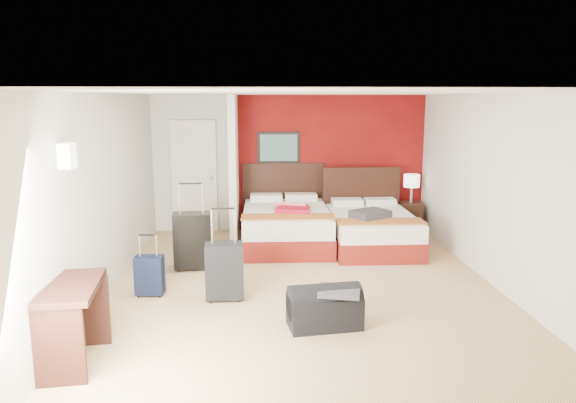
{
  "coord_description": "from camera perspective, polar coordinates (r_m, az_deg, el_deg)",
  "views": [
    {
      "loc": [
        -0.59,
        -6.68,
        2.43
      ],
      "look_at": [
        -0.16,
        0.8,
        1.0
      ],
      "focal_mm": 33.68,
      "sensor_mm": 36.0,
      "label": 1
    }
  ],
  "objects": [
    {
      "name": "ground",
      "position": [
        7.13,
        1.71,
        -9.12
      ],
      "size": [
        6.5,
        6.5,
        0.0
      ],
      "primitive_type": "plane",
      "color": "#D2B581",
      "rests_on": "ground"
    },
    {
      "name": "room_walls",
      "position": [
        8.22,
        -8.91,
        2.47
      ],
      "size": [
        5.02,
        6.52,
        2.5
      ],
      "color": "silver",
      "rests_on": "ground"
    },
    {
      "name": "red_accent_panel",
      "position": [
        10.07,
        4.42,
        4.04
      ],
      "size": [
        3.5,
        0.04,
        2.5
      ],
      "primitive_type": "cube",
      "color": "maroon",
      "rests_on": "ground"
    },
    {
      "name": "partition_wall",
      "position": [
        9.37,
        -5.75,
        3.52
      ],
      "size": [
        0.12,
        1.2,
        2.5
      ],
      "primitive_type": "cube",
      "color": "silver",
      "rests_on": "ground"
    },
    {
      "name": "entry_door",
      "position": [
        10.04,
        -9.87,
        2.61
      ],
      "size": [
        0.82,
        0.06,
        2.05
      ],
      "primitive_type": "cube",
      "color": "silver",
      "rests_on": "ground"
    },
    {
      "name": "bed_left",
      "position": [
        9.06,
        -0.21,
        -2.75
      ],
      "size": [
        1.45,
        2.06,
        0.61
      ],
      "primitive_type": "cube",
      "rotation": [
        0.0,
        0.0,
        -0.01
      ],
      "color": "silver",
      "rests_on": "ground"
    },
    {
      "name": "bed_right",
      "position": [
        9.0,
        8.85,
        -3.11
      ],
      "size": [
        1.34,
        1.91,
        0.57
      ],
      "primitive_type": "cube",
      "rotation": [
        0.0,
        0.0,
        -0.01
      ],
      "color": "silver",
      "rests_on": "ground"
    },
    {
      "name": "red_suitcase_open",
      "position": [
        8.89,
        0.47,
        -0.69
      ],
      "size": [
        0.7,
        0.84,
        0.09
      ],
      "primitive_type": "cube",
      "rotation": [
        0.0,
        0.0,
        -0.27
      ],
      "color": "#AF0F23",
      "rests_on": "bed_left"
    },
    {
      "name": "jacket_bundle",
      "position": [
        8.61,
        8.68,
        -1.35
      ],
      "size": [
        0.68,
        0.64,
        0.13
      ],
      "primitive_type": "cube",
      "rotation": [
        0.0,
        0.0,
        0.52
      ],
      "color": "#3B3B40",
      "rests_on": "bed_right"
    },
    {
      "name": "nightstand",
      "position": [
        10.16,
        12.76,
        -1.66
      ],
      "size": [
        0.46,
        0.46,
        0.57
      ],
      "primitive_type": "cube",
      "rotation": [
        0.0,
        0.0,
        -0.13
      ],
      "color": "black",
      "rests_on": "ground"
    },
    {
      "name": "table_lamp",
      "position": [
        10.06,
        12.89,
        1.35
      ],
      "size": [
        0.3,
        0.3,
        0.51
      ],
      "primitive_type": "cylinder",
      "rotation": [
        0.0,
        0.0,
        -0.04
      ],
      "color": "white",
      "rests_on": "nightstand"
    },
    {
      "name": "suitcase_black",
      "position": [
        7.91,
        -10.05,
        -4.26
      ],
      "size": [
        0.55,
        0.37,
        0.79
      ],
      "primitive_type": "cube",
      "rotation": [
        0.0,
        0.0,
        0.08
      ],
      "color": "black",
      "rests_on": "ground"
    },
    {
      "name": "suitcase_charcoal",
      "position": [
        6.68,
        -6.72,
        -7.5
      ],
      "size": [
        0.47,
        0.31,
        0.68
      ],
      "primitive_type": "cube",
      "rotation": [
        0.0,
        0.0,
        0.05
      ],
      "color": "black",
      "rests_on": "ground"
    },
    {
      "name": "suitcase_navy",
      "position": [
        7.01,
        -14.4,
        -7.74
      ],
      "size": [
        0.35,
        0.23,
        0.48
      ],
      "primitive_type": "cube",
      "rotation": [
        0.0,
        0.0,
        -0.05
      ],
      "color": "black",
      "rests_on": "ground"
    },
    {
      "name": "duffel_bag",
      "position": [
        5.94,
        3.87,
        -11.31
      ],
      "size": [
        0.82,
        0.51,
        0.39
      ],
      "primitive_type": "cube",
      "rotation": [
        0.0,
        0.0,
        0.14
      ],
      "color": "black",
      "rests_on": "ground"
    },
    {
      "name": "jacket_draped",
      "position": [
        5.83,
        5.45,
        -9.39
      ],
      "size": [
        0.51,
        0.45,
        0.06
      ],
      "primitive_type": "cube",
      "rotation": [
        0.0,
        0.0,
        -0.22
      ],
      "color": "#3B3B40",
      "rests_on": "duffel_bag"
    },
    {
      "name": "desk",
      "position": [
        5.45,
        -21.63,
        -11.97
      ],
      "size": [
        0.56,
        0.97,
        0.78
      ],
      "primitive_type": "cube",
      "rotation": [
        0.0,
        0.0,
        0.1
      ],
      "color": "black",
      "rests_on": "ground"
    }
  ]
}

